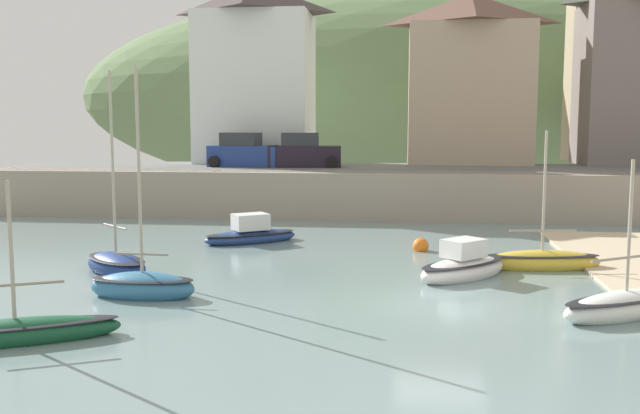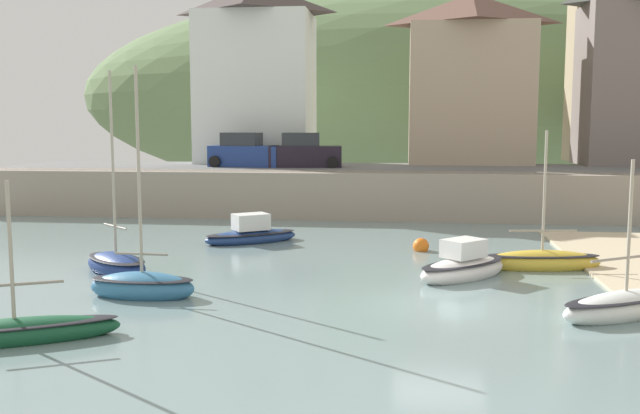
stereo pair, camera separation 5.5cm
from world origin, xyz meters
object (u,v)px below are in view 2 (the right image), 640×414
object	(u,v)px
waterfront_building_right	(636,61)
sailboat_blue_trim	(542,261)
church_with_spire	(594,26)
rowboat_small_beached	(251,234)
parked_car_by_wall	(304,153)
mooring_buoy	(421,246)
waterfront_building_centre	(470,78)
sailboat_white_hull	(142,285)
dinghy_open_wooden	(116,263)
sailboat_far_left	(15,332)
parked_car_near_slipway	(245,153)
sailboat_tall_mast	(463,267)
fishing_boat_green	(625,306)
waterfront_building_left	(256,72)

from	to	relation	value
waterfront_building_right	sailboat_blue_trim	size ratio (longest dim) A/B	2.49
church_with_spire	rowboat_small_beached	size ratio (longest dim) A/B	4.17
parked_car_by_wall	mooring_buoy	distance (m)	14.51
waterfront_building_centre	sailboat_white_hull	world-z (taller)	waterfront_building_centre
dinghy_open_wooden	sailboat_far_left	bearing A→B (deg)	-43.03
rowboat_small_beached	sailboat_blue_trim	bearing A→B (deg)	-54.81
waterfront_building_right	parked_car_by_wall	distance (m)	20.45
parked_car_near_slipway	sailboat_blue_trim	bearing A→B (deg)	-41.89
parked_car_by_wall	sailboat_tall_mast	bearing A→B (deg)	-72.79
mooring_buoy	waterfront_building_centre	bearing A→B (deg)	79.32
rowboat_small_beached	waterfront_building_right	bearing A→B (deg)	4.72
dinghy_open_wooden	sailboat_far_left	distance (m)	7.45
sailboat_white_hull	sailboat_tall_mast	distance (m)	9.90
waterfront_building_centre	sailboat_blue_trim	size ratio (longest dim) A/B	2.11
waterfront_building_right	sailboat_tall_mast	world-z (taller)	waterfront_building_right
dinghy_open_wooden	mooring_buoy	world-z (taller)	dinghy_open_wooden
church_with_spire	mooring_buoy	xyz separation A→B (m)	(-11.36, -21.20, -10.92)
waterfront_building_right	rowboat_small_beached	bearing A→B (deg)	-141.02
sailboat_far_left	parked_car_by_wall	world-z (taller)	parked_car_by_wall
sailboat_blue_trim	sailboat_white_hull	world-z (taller)	sailboat_white_hull
church_with_spire	sailboat_white_hull	distance (m)	36.84
sailboat_far_left	sailboat_tall_mast	world-z (taller)	sailboat_far_left
fishing_boat_green	parked_car_by_wall	world-z (taller)	parked_car_by_wall
sailboat_blue_trim	fishing_boat_green	size ratio (longest dim) A/B	1.15
waterfront_building_left	sailboat_blue_trim	distance (m)	25.73
sailboat_white_hull	parked_car_by_wall	size ratio (longest dim) A/B	1.57
waterfront_building_left	parked_car_near_slipway	world-z (taller)	waterfront_building_left
waterfront_building_right	dinghy_open_wooden	bearing A→B (deg)	-135.75
sailboat_tall_mast	waterfront_building_right	bearing A→B (deg)	17.58
church_with_spire	parked_car_by_wall	size ratio (longest dim) A/B	3.97
sailboat_white_hull	rowboat_small_beached	size ratio (longest dim) A/B	1.65
sailboat_blue_trim	parked_car_by_wall	distance (m)	18.96
sailboat_far_left	parked_car_near_slipway	world-z (taller)	parked_car_near_slipway
church_with_spire	rowboat_small_beached	xyz separation A→B (m)	(-18.30, -20.04, -10.78)
sailboat_white_hull	rowboat_small_beached	distance (m)	9.42
waterfront_building_right	sailboat_far_left	world-z (taller)	waterfront_building_right
waterfront_building_centre	sailboat_far_left	bearing A→B (deg)	-112.91
sailboat_far_left	waterfront_building_centre	bearing A→B (deg)	41.13
sailboat_tall_mast	sailboat_far_left	bearing A→B (deg)	172.34
sailboat_blue_trim	parked_car_by_wall	world-z (taller)	sailboat_blue_trim
church_with_spire	sailboat_blue_trim	distance (m)	27.46
sailboat_blue_trim	fishing_boat_green	bearing A→B (deg)	-87.74
sailboat_blue_trim	waterfront_building_centre	bearing A→B (deg)	84.68
waterfront_building_left	sailboat_blue_trim	bearing A→B (deg)	-55.16
parked_car_near_slipway	rowboat_small_beached	bearing A→B (deg)	-69.42
sailboat_blue_trim	sailboat_tall_mast	size ratio (longest dim) A/B	1.38
sailboat_white_hull	rowboat_small_beached	bearing A→B (deg)	84.95
sailboat_blue_trim	mooring_buoy	xyz separation A→B (m)	(-3.99, 2.93, -0.09)
waterfront_building_right	dinghy_open_wooden	world-z (taller)	waterfront_building_right
sailboat_blue_trim	parked_car_near_slipway	xyz separation A→B (m)	(-13.77, 15.63, 2.92)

